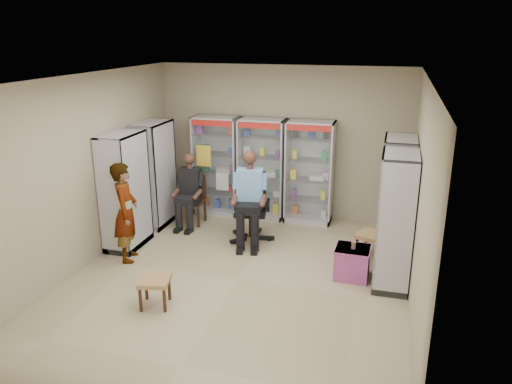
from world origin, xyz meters
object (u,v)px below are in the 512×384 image
(cabinet_right_near, at_px, (395,221))
(cabinet_left_far, at_px, (154,174))
(cabinet_left_near, at_px, (125,191))
(pink_trunk, at_px, (352,263))
(cabinet_back_mid, at_px, (262,169))
(woven_stool_a, at_px, (371,246))
(cabinet_back_right, at_px, (309,172))
(wooden_chair, at_px, (193,200))
(seated_shopkeeper, at_px, (250,200))
(cabinet_back_left, at_px, (217,166))
(woven_stool_b, at_px, (155,292))
(office_chair, at_px, (251,208))
(standing_man, at_px, (126,212))
(cabinet_right_far, at_px, (396,198))

(cabinet_right_near, relative_size, cabinet_left_far, 1.00)
(cabinet_left_near, xyz_separation_m, pink_trunk, (3.89, -0.15, -0.76))
(cabinet_left_near, distance_m, pink_trunk, 3.96)
(cabinet_back_mid, relative_size, woven_stool_a, 4.55)
(cabinet_back_mid, bearing_deg, cabinet_back_right, 0.00)
(wooden_chair, xyz_separation_m, seated_shopkeeper, (1.32, -0.54, 0.31))
(cabinet_back_mid, bearing_deg, cabinet_back_left, 180.00)
(cabinet_left_far, bearing_deg, woven_stool_b, 25.86)
(cabinet_back_mid, bearing_deg, office_chair, -84.27)
(cabinet_back_right, relative_size, standing_man, 1.22)
(cabinet_back_mid, xyz_separation_m, woven_stool_b, (-0.51, -3.75, -0.80))
(seated_shopkeeper, xyz_separation_m, woven_stool_b, (-0.63, -2.48, -0.58))
(seated_shopkeeper, distance_m, woven_stool_a, 2.21)
(cabinet_left_far, bearing_deg, cabinet_right_far, 87.43)
(cabinet_left_near, distance_m, standing_man, 0.59)
(pink_trunk, bearing_deg, cabinet_back_mid, 132.61)
(office_chair, relative_size, woven_stool_a, 2.80)
(cabinet_left_far, xyz_separation_m, cabinet_left_near, (0.00, -1.10, 0.00))
(cabinet_right_near, height_order, cabinet_left_far, same)
(cabinet_right_far, distance_m, wooden_chair, 3.84)
(woven_stool_b, distance_m, standing_man, 1.76)
(cabinet_back_left, height_order, pink_trunk, cabinet_back_left)
(cabinet_left_near, height_order, woven_stool_a, cabinet_left_near)
(cabinet_left_near, bearing_deg, cabinet_back_mid, 137.20)
(cabinet_back_mid, bearing_deg, cabinet_left_near, -132.80)
(cabinet_left_far, height_order, woven_stool_a, cabinet_left_far)
(woven_stool_b, bearing_deg, cabinet_back_right, 68.71)
(cabinet_left_far, xyz_separation_m, woven_stool_b, (1.37, -2.82, -0.80))
(cabinet_left_far, bearing_deg, wooden_chair, 106.39)
(cabinet_back_left, height_order, woven_stool_a, cabinet_back_left)
(cabinet_right_far, height_order, woven_stool_a, cabinet_right_far)
(cabinet_left_near, bearing_deg, wooden_chair, 152.39)
(cabinet_left_near, bearing_deg, woven_stool_a, 98.37)
(seated_shopkeeper, bearing_deg, cabinet_right_near, -31.65)
(seated_shopkeeper, bearing_deg, wooden_chair, 147.34)
(cabinet_back_right, relative_size, pink_trunk, 3.98)
(woven_stool_b, bearing_deg, pink_trunk, 31.94)
(cabinet_back_mid, distance_m, standing_man, 2.99)
(wooden_chair, xyz_separation_m, woven_stool_a, (3.45, -0.69, -0.25))
(wooden_chair, bearing_deg, cabinet_right_far, -6.04)
(pink_trunk, height_order, woven_stool_a, pink_trunk)
(cabinet_back_right, bearing_deg, woven_stool_a, -47.57)
(cabinet_back_mid, xyz_separation_m, cabinet_back_right, (0.95, 0.00, 0.00))
(office_chair, distance_m, pink_trunk, 2.15)
(pink_trunk, bearing_deg, cabinet_left_far, 162.15)
(cabinet_left_far, height_order, office_chair, cabinet_left_far)
(cabinet_right_near, relative_size, seated_shopkeeper, 1.28)
(woven_stool_b, bearing_deg, cabinet_left_far, 115.86)
(cabinet_back_left, relative_size, office_chair, 1.63)
(woven_stool_b, bearing_deg, cabinet_right_near, 26.21)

